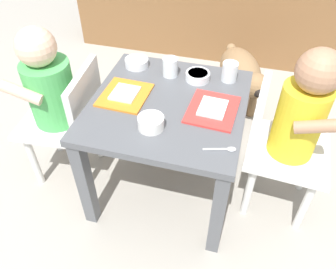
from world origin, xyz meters
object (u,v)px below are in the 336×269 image
seated_child_left (54,92)px  food_tray_right (213,109)px  cereal_bowl_left_side (151,122)px  veggie_bowl_near (137,62)px  dog (241,74)px  cereal_bowl_right_side (198,76)px  dining_table (168,119)px  food_tray_left (125,94)px  water_cup_right (230,73)px  water_cup_left (170,68)px  spoon_by_left_tray (223,149)px  seated_child_right (296,120)px

seated_child_left → food_tray_right: (0.58, 0.02, 0.02)m
food_tray_right → cereal_bowl_left_side: (-0.17, -0.14, 0.02)m
veggie_bowl_near → dog: bearing=45.7°
cereal_bowl_left_side → cereal_bowl_right_side: bearing=74.2°
dining_table → food_tray_left: food_tray_left is taller
dining_table → food_tray_right: 0.18m
water_cup_right → cereal_bowl_right_side: water_cup_right is taller
seated_child_left → cereal_bowl_left_side: size_ratio=7.99×
water_cup_left → veggie_bowl_near: size_ratio=0.78×
food_tray_right → spoon_by_left_tray: (0.06, -0.18, -0.00)m
cereal_bowl_left_side → seated_child_right: bearing=21.2°
food_tray_right → water_cup_right: bearing=82.4°
food_tray_right → water_cup_right: size_ratio=2.80×
water_cup_right → cereal_bowl_right_side: 0.12m
spoon_by_left_tray → food_tray_right: bearing=109.4°
cereal_bowl_left_side → spoon_by_left_tray: cereal_bowl_left_side is taller
dining_table → seated_child_left: 0.43m
seated_child_right → veggie_bowl_near: (-0.61, 0.16, 0.02)m
dining_table → seated_child_right: (0.43, 0.03, 0.07)m
seated_child_left → water_cup_left: seated_child_left is taller
seated_child_left → food_tray_left: size_ratio=3.62×
food_tray_right → spoon_by_left_tray: 0.19m
dining_table → veggie_bowl_near: bearing=132.9°
dog → water_cup_left: (-0.25, -0.44, 0.25)m
dining_table → cereal_bowl_right_side: (0.07, 0.16, 0.10)m
dining_table → dog: dining_table is taller
seated_child_right → cereal_bowl_right_side: seated_child_right is taller
dog → water_cup_right: water_cup_right is taller
seated_child_left → veggie_bowl_near: size_ratio=7.27×
dining_table → spoon_by_left_tray: spoon_by_left_tray is taller
food_tray_right → veggie_bowl_near: (-0.34, 0.20, 0.01)m
dog → dining_table: bearing=-109.8°
dog → food_tray_right: food_tray_right is taller
cereal_bowl_right_side → spoon_by_left_tray: size_ratio=0.91×
dining_table → dog: bearing=70.2°
cereal_bowl_right_side → seated_child_left: bearing=-158.8°
seated_child_left → water_cup_left: (0.39, 0.19, 0.05)m
food_tray_left → spoon_by_left_tray: 0.41m
seated_child_left → food_tray_right: 0.58m
cereal_bowl_right_side → veggie_bowl_near: bearing=172.8°
water_cup_right → cereal_bowl_left_side: size_ratio=0.85×
water_cup_right → dog: bearing=85.2°
food_tray_left → water_cup_left: (0.12, 0.17, 0.02)m
seated_child_left → veggie_bowl_near: bearing=42.4°
cereal_bowl_right_side → food_tray_right: bearing=-62.9°
dog → water_cup_right: 0.48m
seated_child_left → water_cup_left: 0.44m
seated_child_left → water_cup_right: size_ratio=9.35×
cereal_bowl_left_side → spoon_by_left_tray: 0.24m
seated_child_left → cereal_bowl_right_side: (0.50, 0.19, 0.03)m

